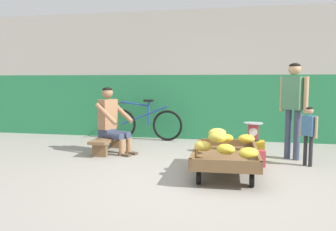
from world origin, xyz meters
The scene contains 12 objects.
ground_plane centered at (0.00, 0.00, 0.00)m, with size 80.00×80.00×0.00m, color gray.
back_wall centered at (0.00, 3.28, 1.36)m, with size 16.00×0.30×2.72m.
banana_cart centered at (0.37, 0.45, 0.24)m, with size 0.89×1.47×0.36m.
banana_pile centered at (0.38, 0.35, 0.46)m, with size 0.86×1.23×0.27m.
low_bench centered at (-1.72, 1.51, 0.20)m, with size 0.31×1.10×0.27m.
vendor_seated centered at (-1.63, 1.47, 0.57)m, with size 0.74×0.62×1.14m.
plastic_crate centered at (0.75, 1.45, 0.15)m, with size 0.36×0.28×0.30m.
weighing_scale centered at (0.75, 1.44, 0.45)m, with size 0.30×0.30×0.29m.
bicycle_near_left centered at (-1.45, 2.87, 0.35)m, with size 1.66×0.48×0.86m.
customer_adult centered at (1.37, 1.60, 0.95)m, with size 0.39×0.36×1.53m.
customer_child centered at (1.54, 1.17, 0.54)m, with size 0.21×0.21×0.88m.
shopping_bag centered at (0.84, 0.99, 0.12)m, with size 0.18×0.12×0.24m, color #D13D4C.
Camera 1 is at (0.57, -4.22, 1.27)m, focal length 37.46 mm.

